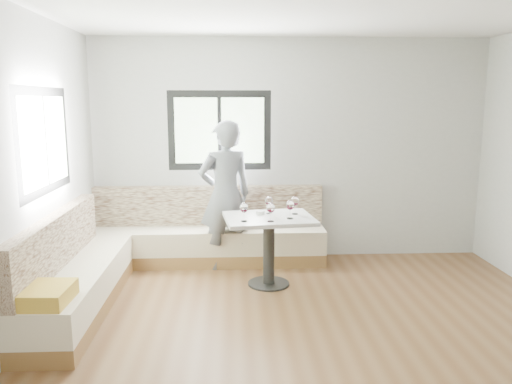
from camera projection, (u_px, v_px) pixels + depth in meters
room at (315, 178)px, 3.99m from camera, size 5.01×5.01×2.81m
banquette at (158, 253)px, 5.63m from camera, size 2.90×2.80×0.95m
table at (269, 234)px, 5.46m from camera, size 1.03×0.85×0.78m
person at (225, 195)px, 6.00m from camera, size 0.76×0.62×1.80m
olive_ramekin at (260, 212)px, 5.54m from camera, size 0.10×0.10×0.04m
wine_glass_a at (244, 208)px, 5.19m from camera, size 0.09×0.09×0.20m
wine_glass_b at (271, 208)px, 5.18m from camera, size 0.09×0.09×0.20m
wine_glass_c at (290, 206)px, 5.31m from camera, size 0.09×0.09×0.20m
wine_glass_d at (269, 201)px, 5.54m from camera, size 0.09×0.09×0.20m
wine_glass_e at (295, 202)px, 5.52m from camera, size 0.09×0.09×0.20m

